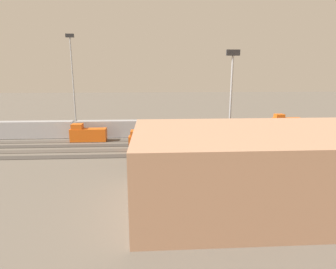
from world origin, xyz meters
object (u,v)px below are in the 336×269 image
object	(u,v)px
train_on_track_4	(88,134)
light_mast_0	(72,70)
maintenance_shed	(306,167)
train_on_track_7	(232,146)
train_on_track_6	(148,142)
train_on_track_2	(189,127)
train_on_track_1	(286,122)
light_mast_1	(231,90)
train_on_track_3	(116,129)

from	to	relation	value
train_on_track_4	light_mast_0	distance (m)	31.12
light_mast_0	maintenance_shed	size ratio (longest dim) A/B	0.64
train_on_track_7	maintenance_shed	distance (m)	25.64
train_on_track_7	light_mast_0	distance (m)	63.35
train_on_track_6	train_on_track_4	xyz separation A→B (m)	(17.22, -10.00, 0.00)
light_mast_0	maintenance_shed	bearing A→B (deg)	128.31
train_on_track_2	maintenance_shed	world-z (taller)	maintenance_shed
train_on_track_1	light_mast_1	xyz separation A→B (m)	(29.92, 33.39, 13.33)
train_on_track_4	train_on_track_3	bearing A→B (deg)	-145.94
train_on_track_2	train_on_track_3	bearing A→B (deg)	12.33
train_on_track_2	train_on_track_1	bearing A→B (deg)	-171.90
train_on_track_3	train_on_track_1	bearing A→B (deg)	-170.22
train_on_track_6	light_mast_0	world-z (taller)	light_mast_0
train_on_track_7	train_on_track_4	size ratio (longest dim) A/B	1.00
maintenance_shed	train_on_track_7	bearing A→B (deg)	-82.09
train_on_track_4	train_on_track_1	bearing A→B (deg)	-167.08
train_on_track_7	light_mast_1	world-z (taller)	light_mast_1
train_on_track_6	train_on_track_4	bearing A→B (deg)	-30.15
train_on_track_4	light_mast_0	xyz separation A→B (m)	(9.47, -23.64, 17.88)
light_mast_1	maintenance_shed	distance (m)	24.53
train_on_track_1	maintenance_shed	bearing A→B (deg)	66.08
train_on_track_4	light_mast_1	size ratio (longest dim) A/B	0.42
light_mast_0	train_on_track_7	bearing A→B (deg)	140.52
train_on_track_2	light_mast_1	xyz separation A→B (m)	(-5.22, 28.39, 13.46)
train_on_track_6	maintenance_shed	world-z (taller)	maintenance_shed
train_on_track_7	train_on_track_3	bearing A→B (deg)	-33.65
light_mast_0	light_mast_1	xyz separation A→B (m)	(-44.96, 42.03, -4.55)
train_on_track_1	maintenance_shed	world-z (taller)	maintenance_shed
train_on_track_4	train_on_track_2	world-z (taller)	train_on_track_4
train_on_track_1	train_on_track_2	xyz separation A→B (m)	(35.15, 5.00, -0.14)
train_on_track_6	light_mast_1	distance (m)	24.12
train_on_track_2	train_on_track_3	distance (m)	23.42
train_on_track_1	train_on_track_3	distance (m)	58.87
train_on_track_3	light_mast_0	world-z (taller)	light_mast_0
train_on_track_3	train_on_track_2	bearing A→B (deg)	-167.67
train_on_track_3	maintenance_shed	size ratio (longest dim) A/B	1.42
train_on_track_2	light_mast_0	distance (m)	45.71
train_on_track_7	train_on_track_3	size ratio (longest dim) A/B	0.14
train_on_track_1	train_on_track_3	world-z (taller)	same
light_mast_1	maintenance_shed	world-z (taller)	light_mast_1
train_on_track_1	maintenance_shed	xyz separation A→B (m)	(24.47, 55.17, 3.44)
train_on_track_1	maintenance_shed	distance (m)	60.45
train_on_track_3	light_mast_1	size ratio (longest dim) A/B	2.99
train_on_track_3	train_on_track_4	bearing A→B (deg)	34.06
train_on_track_1	train_on_track_7	bearing A→B (deg)	47.01
train_on_track_3	train_on_track_6	bearing A→B (deg)	123.21
train_on_track_6	train_on_track_1	distance (m)	54.29
train_on_track_6	maintenance_shed	size ratio (longest dim) A/B	0.20
train_on_track_3	light_mast_0	distance (m)	30.58
train_on_track_3	light_mast_1	xyz separation A→B (m)	(-28.09, 23.39, 12.86)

